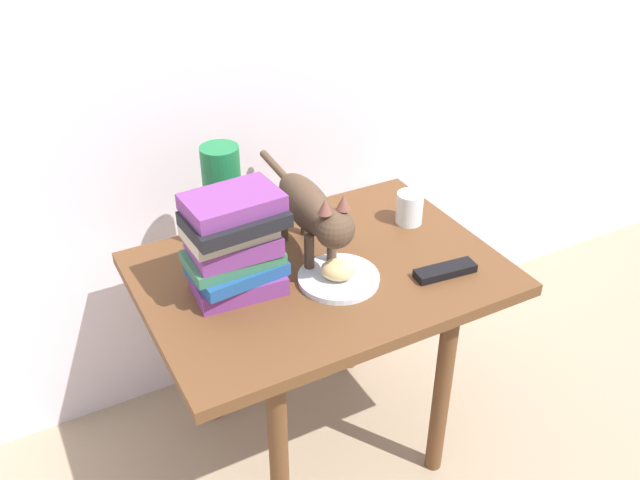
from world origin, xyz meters
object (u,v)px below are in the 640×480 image
at_px(side_table, 320,295).
at_px(bread_roll, 338,270).
at_px(plate, 339,278).
at_px(tv_remote, 445,271).
at_px(cat, 311,210).
at_px(green_vase, 223,198).
at_px(book_stack, 234,244).
at_px(candle_jar, 409,210).

relative_size(side_table, bread_roll, 10.51).
distance_m(plate, tv_remote, 0.25).
bearing_deg(tv_remote, side_table, 152.84).
bearing_deg(cat, green_vase, 136.96).
xyz_separation_m(side_table, green_vase, (-0.16, 0.20, 0.21)).
bearing_deg(book_stack, green_vase, 75.17).
relative_size(book_stack, candle_jar, 2.88).
bearing_deg(cat, tv_remote, -41.33).
bearing_deg(side_table, green_vase, 127.54).
relative_size(side_table, tv_remote, 5.60).
bearing_deg(bread_roll, side_table, 95.61).
bearing_deg(green_vase, bread_roll, -59.49).
bearing_deg(plate, book_stack, 160.24).
xyz_separation_m(bread_roll, cat, (-0.00, 0.13, 0.09)).
height_order(side_table, book_stack, book_stack).
xyz_separation_m(cat, book_stack, (-0.21, -0.04, -0.01)).
xyz_separation_m(side_table, tv_remote, (0.25, -0.16, 0.09)).
bearing_deg(bread_roll, book_stack, 157.39).
distance_m(side_table, green_vase, 0.33).
distance_m(side_table, book_stack, 0.29).
distance_m(cat, green_vase, 0.22).
bearing_deg(plate, candle_jar, 26.00).
relative_size(side_table, cat, 1.75).
xyz_separation_m(cat, tv_remote, (0.24, -0.21, -0.12)).
height_order(bread_roll, tv_remote, bread_roll).
xyz_separation_m(plate, candle_jar, (0.29, 0.14, 0.03)).
xyz_separation_m(plate, book_stack, (-0.22, 0.08, 0.12)).
relative_size(plate, tv_remote, 1.27).
distance_m(bread_roll, candle_jar, 0.34).
xyz_separation_m(bread_roll, book_stack, (-0.21, 0.09, 0.08)).
bearing_deg(side_table, book_stack, 175.92).
distance_m(candle_jar, tv_remote, 0.25).
distance_m(side_table, cat, 0.22).
bearing_deg(tv_remote, book_stack, 164.68).
relative_size(side_table, green_vase, 3.15).
relative_size(bread_roll, candle_jar, 0.94).
relative_size(green_vase, candle_jar, 3.14).
xyz_separation_m(cat, green_vase, (-0.16, 0.15, 0.00)).
bearing_deg(tv_remote, green_vase, 143.79).
relative_size(bread_roll, cat, 0.17).
xyz_separation_m(green_vase, tv_remote, (0.40, -0.36, -0.12)).
bearing_deg(green_vase, side_table, -52.46).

